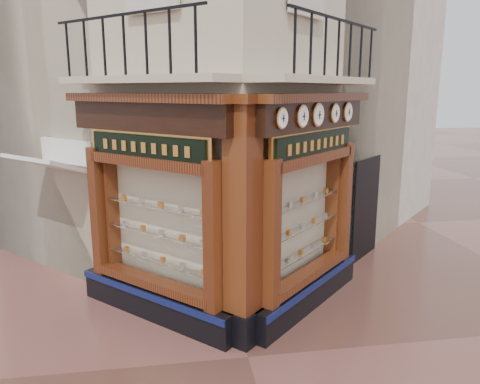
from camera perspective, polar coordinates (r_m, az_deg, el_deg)
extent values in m
plane|color=#4F2D25|center=(7.65, 0.96, -19.47)|extent=(80.00, 80.00, 0.00)
cube|color=#BDAE93|center=(12.76, -4.09, 21.18)|extent=(11.31, 11.31, 12.00)
cube|color=beige|center=(15.16, -14.75, 17.52)|extent=(11.31, 11.31, 11.00)
cube|color=beige|center=(15.53, 4.68, 17.73)|extent=(11.31, 11.31, 11.00)
cube|color=black|center=(8.79, -10.36, -13.18)|extent=(2.72, 2.72, 0.55)
cube|color=#0D1543|center=(8.59, -11.35, -12.30)|extent=(2.50, 2.50, 0.12)
cube|color=#37120A|center=(7.34, -3.18, -5.60)|extent=(0.37, 0.37, 2.45)
cube|color=#37120A|center=(9.30, -16.71, -2.24)|extent=(0.37, 0.37, 2.45)
cube|color=beige|center=(8.49, -9.14, -3.43)|extent=(1.80, 1.80, 2.10)
cube|color=black|center=(7.97, -11.19, 8.99)|extent=(2.69, 2.69, 0.50)
cube|color=#37120A|center=(7.91, -11.66, 11.20)|extent=(2.86, 2.86, 0.14)
cube|color=black|center=(9.16, 8.32, -12.03)|extent=(2.72, 2.72, 0.55)
cube|color=#0D1543|center=(8.99, 9.45, -11.04)|extent=(2.50, 2.50, 0.12)
cube|color=#37120A|center=(7.48, 3.65, -5.26)|extent=(0.37, 0.37, 2.45)
cube|color=#37120A|center=(9.88, 12.38, -1.16)|extent=(0.37, 0.37, 2.45)
cube|color=beige|center=(8.81, 6.71, -2.78)|extent=(1.80, 1.80, 2.10)
cube|color=black|center=(8.37, 8.91, 9.22)|extent=(2.69, 2.69, 0.50)
cube|color=#37120A|center=(8.33, 9.42, 11.33)|extent=(2.86, 2.86, 0.14)
cube|color=black|center=(7.94, 0.31, -15.91)|extent=(0.78, 0.78, 0.55)
cube|color=#37120A|center=(7.23, 0.33, -2.35)|extent=(0.64, 0.64, 3.50)
cube|color=#37120A|center=(7.00, 0.35, 11.32)|extent=(0.85, 0.85, 0.14)
cube|color=#BDAE93|center=(7.90, -11.86, 13.29)|extent=(2.97, 2.97, 0.12)
cube|color=black|center=(7.76, -14.11, 20.26)|extent=(2.36, 2.36, 0.04)
cube|color=#BDAE93|center=(8.32, 9.62, 13.32)|extent=(2.97, 2.97, 0.12)
cube|color=black|center=(8.25, 12.05, 19.86)|extent=(2.36, 2.36, 0.04)
cylinder|color=#B0723A|center=(7.11, 5.04, 8.95)|extent=(0.27, 0.27, 0.33)
cylinder|color=white|center=(7.10, 5.25, 8.94)|extent=(0.21, 0.21, 0.28)
cube|color=black|center=(7.09, 5.35, 8.94)|extent=(0.02, 0.02, 0.11)
cube|color=black|center=(7.09, 5.35, 8.94)|extent=(0.07, 0.07, 0.01)
cylinder|color=#B0723A|center=(7.67, 7.54, 9.14)|extent=(0.30, 0.30, 0.37)
cylinder|color=white|center=(7.66, 7.74, 9.13)|extent=(0.24, 0.24, 0.32)
cube|color=black|center=(7.65, 7.84, 9.12)|extent=(0.02, 0.02, 0.12)
cube|color=black|center=(7.65, 7.84, 9.12)|extent=(0.07, 0.07, 0.01)
cylinder|color=#B0723A|center=(8.16, 9.42, 9.27)|extent=(0.32, 0.32, 0.40)
cylinder|color=white|center=(8.15, 9.61, 9.26)|extent=(0.26, 0.26, 0.35)
cube|color=black|center=(8.14, 9.71, 9.25)|extent=(0.02, 0.02, 0.13)
cube|color=black|center=(8.14, 9.71, 9.25)|extent=(0.08, 0.08, 0.01)
cylinder|color=#B0723A|center=(8.76, 11.42, 9.40)|extent=(0.28, 0.28, 0.35)
cylinder|color=white|center=(8.75, 11.60, 9.38)|extent=(0.23, 0.23, 0.30)
cube|color=black|center=(8.74, 11.69, 9.38)|extent=(0.02, 0.02, 0.12)
cube|color=black|center=(8.74, 11.69, 9.38)|extent=(0.07, 0.07, 0.01)
cylinder|color=#B0723A|center=(9.29, 12.93, 9.48)|extent=(0.30, 0.30, 0.37)
cylinder|color=white|center=(9.28, 13.11, 9.47)|extent=(0.24, 0.24, 0.32)
cube|color=black|center=(9.27, 13.19, 9.47)|extent=(0.02, 0.02, 0.12)
cube|color=black|center=(9.27, 13.19, 9.47)|extent=(0.07, 0.07, 0.01)
cube|color=gold|center=(7.99, -11.25, 5.39)|extent=(2.04, 2.04, 0.55)
cube|color=black|center=(7.96, -11.46, 5.36)|extent=(1.90, 1.90, 0.41)
cube|color=gold|center=(8.39, 9.04, 5.80)|extent=(2.11, 2.11, 0.57)
cube|color=black|center=(8.37, 9.28, 5.78)|extent=(1.97, 1.97, 0.42)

